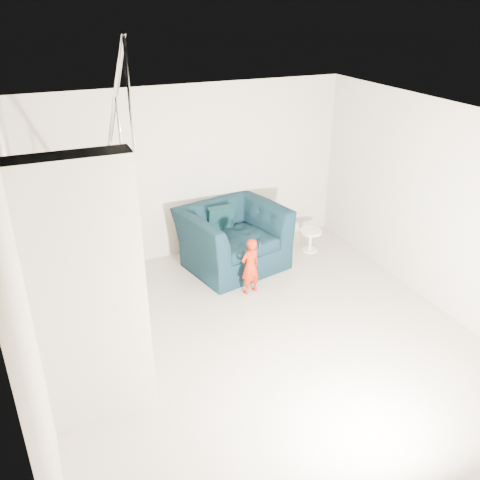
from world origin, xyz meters
The scene contains 13 objects.
floor centered at (0.00, 0.00, 0.00)m, with size 5.50×5.50×0.00m, color tan.
ceiling centered at (0.00, 0.00, 2.70)m, with size 5.50×5.50×0.00m, color silver.
back_wall centered at (0.00, 2.75, 1.35)m, with size 5.00×5.00×0.00m, color #BAAF97.
front_wall centered at (0.00, -2.75, 1.35)m, with size 5.00×5.00×0.00m, color #BAAF97.
left_wall centered at (-2.50, 0.00, 1.35)m, with size 5.50×5.50×0.00m, color #BAAF97.
right_wall centered at (2.50, 0.00, 1.35)m, with size 5.50×5.50×0.00m, color #BAAF97.
armchair centered at (0.38, 2.03, 0.47)m, with size 1.46×1.28×0.95m, color black.
toddler centered at (0.30, 1.18, 0.42)m, with size 0.31×0.20×0.84m, color #8D1304.
side_table centered at (1.75, 1.99, 0.25)m, with size 0.37×0.37×0.37m.
staircase centered at (-2.00, 0.55, 0.95)m, with size 1.02×3.03×3.62m.
cushion centered at (0.28, 2.29, 0.72)m, with size 0.41×0.12×0.39m, color black.
throw centered at (-0.20, 1.99, 0.60)m, with size 0.05×0.50×0.56m, color black.
phone centered at (0.43, 1.17, 0.73)m, with size 0.02×0.05×0.10m, color black.
Camera 1 is at (-2.28, -4.50, 3.84)m, focal length 38.00 mm.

